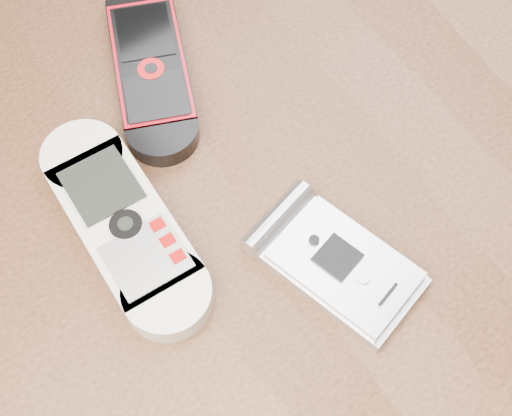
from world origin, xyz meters
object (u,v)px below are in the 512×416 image
object	(u,v)px
nokia_black_red	(151,65)
motorola_razr	(340,265)
nokia_white	(123,223)
table	(251,282)

from	to	relation	value
nokia_black_red	motorola_razr	size ratio (longest dim) A/B	1.50
nokia_black_red	motorola_razr	distance (m)	0.20
motorola_razr	nokia_white	bearing A→B (deg)	118.38
table	nokia_white	world-z (taller)	nokia_white
table	motorola_razr	xyz separation A→B (m)	(0.03, -0.06, 0.11)
nokia_black_red	table	bearing A→B (deg)	-71.14
table	nokia_white	distance (m)	0.14
table	motorola_razr	world-z (taller)	motorola_razr
table	nokia_white	xyz separation A→B (m)	(-0.07, 0.04, 0.11)
table	nokia_white	size ratio (longest dim) A/B	7.23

